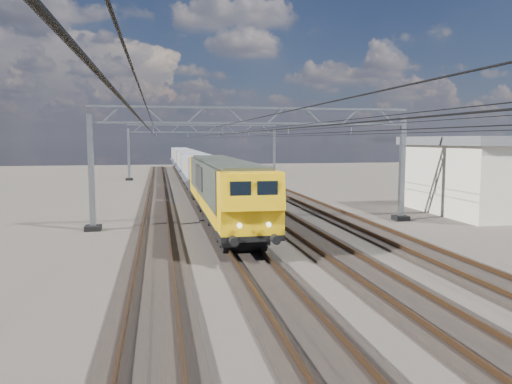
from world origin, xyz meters
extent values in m
plane|color=black|center=(0.00, 0.00, 0.00)|extent=(160.00, 160.00, 0.00)
cube|color=black|center=(-6.00, 0.00, 0.06)|extent=(2.60, 140.00, 0.12)
cube|color=brown|center=(-6.72, 0.00, 0.22)|extent=(0.08, 140.00, 0.16)
cube|color=brown|center=(-5.28, 0.00, 0.22)|extent=(0.08, 140.00, 0.16)
cube|color=black|center=(-2.00, 0.00, 0.06)|extent=(2.60, 140.00, 0.12)
cube|color=brown|center=(-2.72, 0.00, 0.22)|extent=(0.08, 140.00, 0.16)
cube|color=brown|center=(-1.28, 0.00, 0.22)|extent=(0.08, 140.00, 0.16)
cube|color=black|center=(2.00, 0.00, 0.06)|extent=(2.60, 140.00, 0.12)
cube|color=brown|center=(1.28, 0.00, 0.22)|extent=(0.08, 140.00, 0.16)
cube|color=brown|center=(2.72, 0.00, 0.22)|extent=(0.08, 140.00, 0.16)
cube|color=black|center=(6.00, 0.00, 0.06)|extent=(2.60, 140.00, 0.12)
cube|color=brown|center=(5.28, 0.00, 0.22)|extent=(0.08, 140.00, 0.16)
cube|color=brown|center=(6.72, 0.00, 0.22)|extent=(0.08, 140.00, 0.16)
cube|color=gray|center=(-9.50, 4.00, 3.30)|extent=(0.30, 0.30, 6.60)
cube|color=gray|center=(9.50, 4.00, 3.30)|extent=(0.30, 0.30, 6.60)
cube|color=black|center=(-9.50, 4.00, 0.15)|extent=(0.90, 0.90, 0.30)
cube|color=black|center=(9.50, 4.00, 0.15)|extent=(0.90, 0.90, 0.30)
cube|color=gray|center=(0.00, 4.00, 7.05)|extent=(19.30, 0.18, 0.12)
cube|color=gray|center=(0.00, 4.00, 6.15)|extent=(19.30, 0.18, 0.12)
cube|color=gray|center=(-8.31, 4.00, 6.60)|extent=(1.03, 0.10, 0.94)
cube|color=gray|center=(-5.94, 4.00, 6.60)|extent=(1.03, 0.10, 0.94)
cube|color=gray|center=(-3.56, 4.00, 6.60)|extent=(1.03, 0.10, 0.94)
cube|color=gray|center=(-1.19, 4.00, 6.60)|extent=(1.03, 0.10, 0.94)
cube|color=gray|center=(1.19, 4.00, 6.60)|extent=(1.03, 0.10, 0.94)
cube|color=gray|center=(3.56, 4.00, 6.60)|extent=(1.03, 0.10, 0.94)
cube|color=gray|center=(5.94, 4.00, 6.60)|extent=(1.03, 0.10, 0.94)
cube|color=gray|center=(8.31, 4.00, 6.60)|extent=(1.03, 0.10, 0.94)
cube|color=gray|center=(-6.00, 4.00, 5.82)|extent=(0.06, 0.06, 0.65)
cube|color=gray|center=(-2.00, 4.00, 5.82)|extent=(0.06, 0.06, 0.65)
cube|color=gray|center=(2.00, 4.00, 5.82)|extent=(0.06, 0.06, 0.65)
cube|color=gray|center=(6.00, 4.00, 5.82)|extent=(0.06, 0.06, 0.65)
cube|color=gray|center=(-9.50, 40.00, 3.30)|extent=(0.30, 0.30, 6.60)
cube|color=gray|center=(9.50, 40.00, 3.30)|extent=(0.30, 0.30, 6.60)
cube|color=black|center=(-9.50, 40.00, 0.15)|extent=(0.90, 0.90, 0.30)
cube|color=black|center=(9.50, 40.00, 0.15)|extent=(0.90, 0.90, 0.30)
cube|color=gray|center=(0.00, 40.00, 7.05)|extent=(19.30, 0.18, 0.12)
cube|color=gray|center=(0.00, 40.00, 6.15)|extent=(19.30, 0.18, 0.12)
cube|color=gray|center=(-8.31, 40.00, 6.60)|extent=(1.03, 0.10, 0.94)
cube|color=gray|center=(-5.94, 40.00, 6.60)|extent=(1.03, 0.10, 0.94)
cube|color=gray|center=(-3.56, 40.00, 6.60)|extent=(1.03, 0.10, 0.94)
cube|color=gray|center=(-1.19, 40.00, 6.60)|extent=(1.03, 0.10, 0.94)
cube|color=gray|center=(1.19, 40.00, 6.60)|extent=(1.03, 0.10, 0.94)
cube|color=gray|center=(3.56, 40.00, 6.60)|extent=(1.03, 0.10, 0.94)
cube|color=gray|center=(5.94, 40.00, 6.60)|extent=(1.03, 0.10, 0.94)
cube|color=gray|center=(8.31, 40.00, 6.60)|extent=(1.03, 0.10, 0.94)
cube|color=gray|center=(-6.00, 40.00, 5.82)|extent=(0.06, 0.06, 0.65)
cube|color=gray|center=(-2.00, 40.00, 5.82)|extent=(0.06, 0.06, 0.65)
cube|color=gray|center=(2.00, 40.00, 5.82)|extent=(0.06, 0.06, 0.65)
cube|color=gray|center=(6.00, 40.00, 5.82)|extent=(0.06, 0.06, 0.65)
cylinder|color=black|center=(-6.00, 8.00, 5.50)|extent=(0.03, 140.00, 0.03)
cylinder|color=black|center=(-6.00, 8.00, 6.00)|extent=(0.03, 140.00, 0.03)
cylinder|color=black|center=(-2.00, 8.00, 5.50)|extent=(0.03, 140.00, 0.03)
cylinder|color=black|center=(-2.00, 8.00, 6.00)|extent=(0.03, 140.00, 0.03)
cylinder|color=black|center=(2.00, 8.00, 5.50)|extent=(0.03, 140.00, 0.03)
cylinder|color=black|center=(2.00, 8.00, 6.00)|extent=(0.03, 140.00, 0.03)
cylinder|color=black|center=(6.00, 8.00, 5.50)|extent=(0.03, 140.00, 0.03)
cylinder|color=black|center=(6.00, 8.00, 6.00)|extent=(0.03, 140.00, 0.03)
cube|color=black|center=(-2.00, -2.22, 0.75)|extent=(2.20, 3.60, 0.60)
cube|color=black|center=(-2.00, 10.78, 0.75)|extent=(2.20, 3.60, 0.60)
cube|color=black|center=(-2.00, 4.28, 1.13)|extent=(2.65, 20.00, 0.25)
cube|color=black|center=(-2.00, 4.28, 0.75)|extent=(2.20, 4.50, 0.75)
cube|color=#2B3028|center=(-2.00, 4.28, 2.55)|extent=(2.65, 17.00, 2.60)
cube|color=yellow|center=(-3.34, 4.28, 1.55)|extent=(0.04, 17.00, 0.60)
cube|color=yellow|center=(-0.66, 4.28, 1.55)|extent=(0.04, 17.00, 0.60)
cube|color=black|center=(-3.35, 5.28, 2.90)|extent=(0.05, 5.00, 1.40)
cube|color=black|center=(-0.65, 5.28, 2.90)|extent=(0.05, 5.00, 1.40)
cube|color=#2B3028|center=(-2.00, 4.28, 3.92)|extent=(2.25, 18.00, 0.15)
cube|color=yellow|center=(-2.00, -4.82, 2.55)|extent=(2.65, 1.80, 2.60)
cube|color=yellow|center=(-2.00, -5.77, 3.05)|extent=(2.60, 0.46, 1.52)
cube|color=black|center=(-2.55, -5.87, 3.15)|extent=(0.85, 0.08, 0.75)
cube|color=black|center=(-1.45, -5.87, 3.15)|extent=(0.85, 0.08, 0.75)
cylinder|color=black|center=(-2.85, -6.02, 1.15)|extent=(0.36, 0.50, 0.36)
cylinder|color=black|center=(-1.15, -6.02, 1.15)|extent=(0.36, 0.50, 0.36)
cylinder|color=white|center=(-2.60, -5.92, 1.75)|extent=(0.20, 0.08, 0.20)
cylinder|color=white|center=(-1.40, -5.92, 1.75)|extent=(0.20, 0.08, 0.20)
cube|color=yellow|center=(-2.00, 13.38, 2.55)|extent=(2.65, 1.80, 2.60)
cube|color=yellow|center=(-2.00, 14.33, 3.05)|extent=(2.60, 0.46, 1.52)
cube|color=black|center=(-2.55, 14.43, 3.15)|extent=(0.85, 0.08, 0.75)
cube|color=black|center=(-1.45, 14.43, 3.15)|extent=(0.85, 0.08, 0.75)
cylinder|color=black|center=(-2.85, 14.58, 1.15)|extent=(0.36, 0.50, 0.36)
cylinder|color=black|center=(-1.15, 14.58, 1.15)|extent=(0.36, 0.50, 0.36)
cylinder|color=white|center=(-2.60, 14.48, 1.75)|extent=(0.20, 0.08, 0.20)
cylinder|color=white|center=(-1.40, 14.48, 1.75)|extent=(0.20, 0.08, 0.20)
cube|color=black|center=(-2.00, 17.48, 0.72)|extent=(2.20, 2.60, 0.55)
cube|color=black|center=(-2.00, 26.48, 0.72)|extent=(2.20, 2.60, 0.55)
cube|color=black|center=(-2.00, 21.98, 1.08)|extent=(2.40, 13.00, 0.20)
cube|color=gray|center=(-2.00, 21.98, 2.80)|extent=(2.80, 12.00, 1.80)
cube|color=#494B51|center=(-2.95, 21.98, 1.55)|extent=(1.48, 12.00, 1.36)
cube|color=#494B51|center=(-1.05, 21.98, 1.55)|extent=(1.48, 12.00, 1.36)
cube|color=yellow|center=(-3.42, 18.98, 2.90)|extent=(0.04, 1.20, 0.50)
cube|color=black|center=(-2.00, 31.68, 0.72)|extent=(2.20, 2.60, 0.55)
cube|color=black|center=(-2.00, 40.68, 0.72)|extent=(2.20, 2.60, 0.55)
cube|color=black|center=(-2.00, 36.18, 1.08)|extent=(2.40, 13.00, 0.20)
cube|color=gray|center=(-2.00, 36.18, 2.80)|extent=(2.80, 12.00, 1.80)
cube|color=#494B51|center=(-2.95, 36.18, 1.55)|extent=(1.48, 12.00, 1.36)
cube|color=#494B51|center=(-1.05, 36.18, 1.55)|extent=(1.48, 12.00, 1.36)
cube|color=yellow|center=(-3.42, 33.18, 2.90)|extent=(0.04, 1.20, 0.50)
cube|color=black|center=(-2.00, 45.88, 0.72)|extent=(2.20, 2.60, 0.55)
cube|color=black|center=(-2.00, 54.88, 0.72)|extent=(2.20, 2.60, 0.55)
cube|color=black|center=(-2.00, 50.38, 1.08)|extent=(2.40, 13.00, 0.20)
cube|color=gray|center=(-2.00, 50.38, 2.80)|extent=(2.80, 12.00, 1.80)
cube|color=#494B51|center=(-2.95, 50.38, 1.55)|extent=(1.48, 12.00, 1.36)
cube|color=#494B51|center=(-1.05, 50.38, 1.55)|extent=(1.48, 12.00, 1.36)
cube|color=yellow|center=(-3.42, 47.38, 2.90)|extent=(0.04, 1.20, 0.50)
cube|color=black|center=(-2.00, 60.08, 0.72)|extent=(2.20, 2.60, 0.55)
cube|color=black|center=(-2.00, 69.08, 0.72)|extent=(2.20, 2.60, 0.55)
cube|color=black|center=(-2.00, 64.58, 1.08)|extent=(2.40, 13.00, 0.20)
cube|color=gray|center=(-2.00, 64.58, 2.80)|extent=(2.80, 12.00, 1.80)
cube|color=#494B51|center=(-2.95, 64.58, 1.55)|extent=(1.48, 12.00, 1.36)
cube|color=#494B51|center=(-1.05, 64.58, 1.55)|extent=(1.48, 12.00, 1.36)
cube|color=yellow|center=(-3.42, 61.58, 2.90)|extent=(0.04, 1.20, 0.50)
camera|label=1|loc=(-5.72, -25.40, 5.18)|focal=35.00mm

